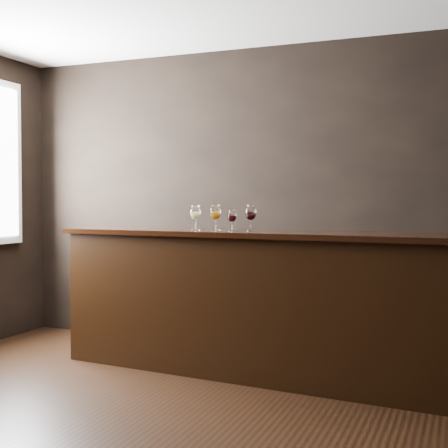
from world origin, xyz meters
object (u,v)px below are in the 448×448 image
at_px(back_bar_shelf, 336,303).
at_px(glass_red_b, 251,213).
at_px(glass_white, 195,213).
at_px(glass_red_a, 232,216).
at_px(bar_counter, 251,305).
at_px(glass_amber, 215,213).

distance_m(back_bar_shelf, glass_red_b, 1.17).
distance_m(glass_white, glass_red_a, 0.32).
height_order(bar_counter, glass_white, glass_white).
distance_m(bar_counter, glass_amber, 0.79).
bearing_deg(glass_red_b, glass_red_a, -177.62).
distance_m(glass_white, glass_red_b, 0.47).
bearing_deg(back_bar_shelf, glass_amber, -141.62).
bearing_deg(back_bar_shelf, glass_red_a, -135.21).
height_order(glass_white, glass_red_a, glass_white).
relative_size(glass_red_a, glass_red_b, 0.82).
relative_size(bar_counter, back_bar_shelf, 1.15).
relative_size(bar_counter, glass_amber, 15.32).
bearing_deg(glass_red_a, glass_amber, 172.64).
bearing_deg(back_bar_shelf, bar_counter, -128.65).
xyz_separation_m(bar_counter, glass_red_b, (0.00, -0.01, 0.73)).
xyz_separation_m(back_bar_shelf, glass_red_b, (-0.54, -0.68, 0.79)).
distance_m(bar_counter, glass_red_a, 0.72).
height_order(bar_counter, glass_red_b, glass_red_b).
distance_m(glass_amber, glass_red_b, 0.31).
bearing_deg(glass_red_a, bar_counter, 5.51).
bearing_deg(glass_white, glass_amber, 9.23).
bearing_deg(glass_white, bar_counter, 2.68).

